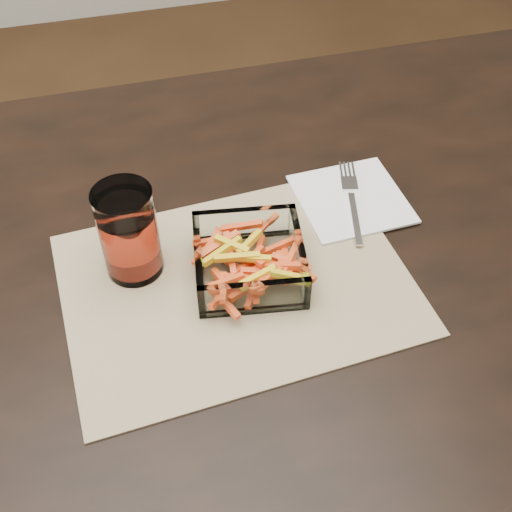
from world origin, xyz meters
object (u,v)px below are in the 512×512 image
at_px(tumbler, 129,235).
at_px(glass_bowl, 249,262).
at_px(dining_table, 183,298).
at_px(fork, 352,198).

bearing_deg(tumbler, glass_bowl, -18.95).
bearing_deg(dining_table, glass_bowl, -31.93).
distance_m(glass_bowl, fork, 0.21).
xyz_separation_m(glass_bowl, tumbler, (-0.15, 0.05, 0.04)).
height_order(dining_table, glass_bowl, glass_bowl).
xyz_separation_m(dining_table, tumbler, (-0.06, -0.00, 0.15)).
distance_m(dining_table, glass_bowl, 0.15).
bearing_deg(fork, tumbler, -157.20).
height_order(dining_table, fork, fork).
relative_size(glass_bowl, tumbler, 1.20).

